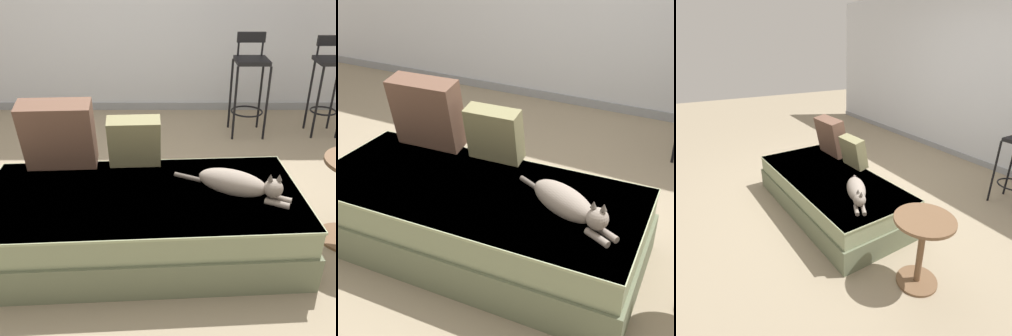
{
  "view_description": "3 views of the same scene",
  "coord_description": "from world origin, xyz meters",
  "views": [
    {
      "loc": [
        0.15,
        -2.41,
        1.68
      ],
      "look_at": [
        0.15,
        -0.3,
        0.53
      ],
      "focal_mm": 42.0,
      "sensor_mm": 36.0,
      "label": 1
    },
    {
      "loc": [
        1.26,
        -2.32,
        1.77
      ],
      "look_at": [
        0.15,
        -0.3,
        0.53
      ],
      "focal_mm": 50.0,
      "sensor_mm": 36.0,
      "label": 2
    },
    {
      "loc": [
        2.48,
        -1.66,
        1.72
      ],
      "look_at": [
        0.15,
        -0.3,
        0.53
      ],
      "focal_mm": 30.0,
      "sensor_mm": 36.0,
      "label": 3
    }
  ],
  "objects": [
    {
      "name": "ground_plane",
      "position": [
        0.0,
        0.0,
        0.0
      ],
      "size": [
        16.0,
        16.0,
        0.0
      ],
      "primitive_type": "plane",
      "color": "gray",
      "rests_on": "ground"
    },
    {
      "name": "wall_baseboard_trim",
      "position": [
        0.0,
        2.2,
        0.04
      ],
      "size": [
        8.0,
        0.02,
        0.09
      ],
      "primitive_type": "cube",
      "color": "gray",
      "rests_on": "ground"
    },
    {
      "name": "couch",
      "position": [
        0.0,
        -0.4,
        0.21
      ],
      "size": [
        2.0,
        1.02,
        0.41
      ],
      "color": "#636B50",
      "rests_on": "ground"
    },
    {
      "name": "throw_pillow_corner",
      "position": [
        -0.56,
        -0.08,
        0.65
      ],
      "size": [
        0.47,
        0.27,
        0.48
      ],
      "color": "brown",
      "rests_on": "couch"
    },
    {
      "name": "throw_pillow_middle",
      "position": [
        -0.07,
        -0.05,
        0.59
      ],
      "size": [
        0.35,
        0.21,
        0.36
      ],
      "color": "#847F56",
      "rests_on": "couch"
    },
    {
      "name": "cat",
      "position": [
        0.56,
        -0.41,
        0.49
      ],
      "size": [
        0.68,
        0.41,
        0.19
      ],
      "color": "gray",
      "rests_on": "couch"
    },
    {
      "name": "bar_stool_near_window",
      "position": [
        0.98,
        1.49,
        0.59
      ],
      "size": [
        0.34,
        0.34,
        1.02
      ],
      "color": "black",
      "rests_on": "ground"
    },
    {
      "name": "bar_stool_by_doorway",
      "position": [
        1.77,
        1.49,
        0.62
      ],
      "size": [
        0.32,
        0.32,
        0.99
      ],
      "color": "black",
      "rests_on": "ground"
    }
  ]
}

